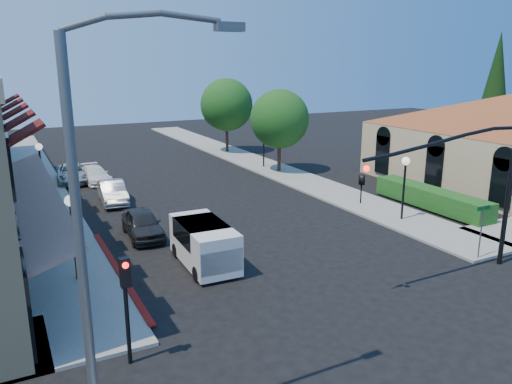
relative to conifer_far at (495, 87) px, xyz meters
name	(u,v)px	position (x,y,z in m)	size (l,w,h in m)	color
ground	(379,322)	(-28.00, -18.00, -6.36)	(120.00, 120.00, 0.00)	black
sidewalk_left	(34,182)	(-36.75, 9.00, -6.30)	(3.50, 50.00, 0.12)	gray
sidewalk_right	(250,161)	(-19.25, 9.00, -6.30)	(3.50, 50.00, 0.12)	gray
curb_red_strip	(119,274)	(-34.90, -10.00, -6.36)	(0.25, 10.00, 0.06)	maroon
hedge	(430,209)	(-16.30, -9.00, -6.36)	(1.40, 8.00, 1.10)	#185017
conifer_far	(495,87)	(0.00, 0.00, 0.00)	(3.20, 3.20, 11.00)	black
street_tree_a	(280,119)	(-19.20, 4.00, -2.17)	(4.56, 4.56, 6.48)	black
street_tree_b	(227,105)	(-19.20, 14.00, -1.82)	(4.94, 4.94, 7.02)	black
signal_mast_arm	(475,177)	(-22.14, -16.50, -2.27)	(8.01, 0.39, 6.00)	black
secondary_signal	(126,291)	(-36.00, -16.59, -4.04)	(0.28, 0.42, 3.32)	black
cobra_streetlight	(98,233)	(-37.15, -20.00, -1.09)	(3.60, 0.25, 9.31)	#595B5E
street_name_sign	(482,224)	(-20.50, -15.80, -4.66)	(0.80, 0.06, 2.50)	#595B5E
lamppost_left_near	(72,216)	(-36.50, -10.00, -3.62)	(0.44, 0.44, 3.57)	black
lamppost_left_far	(40,157)	(-36.50, 4.00, -3.62)	(0.44, 0.44, 3.57)	black
lamppost_right_near	(405,172)	(-19.50, -10.00, -3.62)	(0.44, 0.44, 3.57)	black
lamppost_right_far	(264,135)	(-19.50, 6.00, -3.62)	(0.44, 0.44, 3.57)	black
white_van	(204,242)	(-31.40, -10.81, -5.28)	(1.98, 4.26, 1.86)	silver
parked_car_a	(142,224)	(-32.80, -6.00, -5.68)	(1.61, 4.01, 1.36)	black
parked_car_b	(112,192)	(-32.80, 1.00, -5.68)	(1.44, 4.12, 1.36)	#9DA1A2
parked_car_c	(95,175)	(-32.80, 7.00, -5.77)	(1.65, 4.07, 1.18)	white
parked_car_d	(72,173)	(-34.20, 8.00, -5.71)	(2.14, 4.65, 1.29)	#B1B2B6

